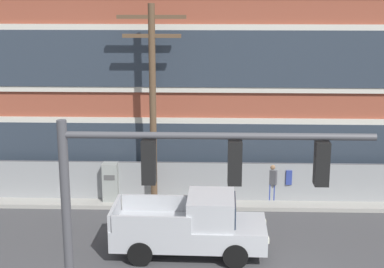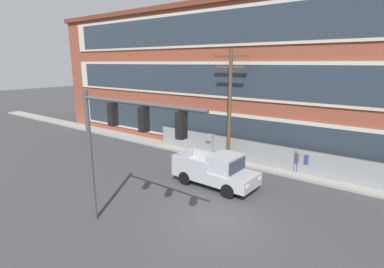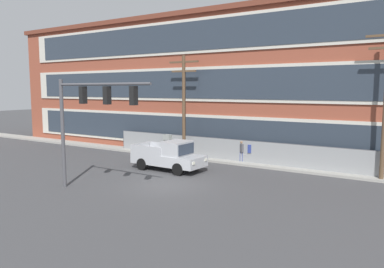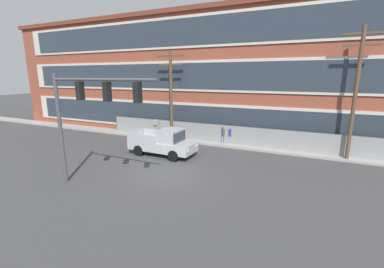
{
  "view_description": "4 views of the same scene",
  "coord_description": "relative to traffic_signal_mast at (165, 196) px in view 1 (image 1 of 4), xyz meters",
  "views": [
    {
      "loc": [
        -1.71,
        -14.5,
        8.5
      ],
      "look_at": [
        -2.36,
        5.33,
        3.62
      ],
      "focal_mm": 55.0,
      "sensor_mm": 36.0,
      "label": 1
    },
    {
      "loc": [
        6.52,
        -10.56,
        7.12
      ],
      "look_at": [
        -2.9,
        1.92,
        3.37
      ],
      "focal_mm": 28.0,
      "sensor_mm": 36.0,
      "label": 2
    },
    {
      "loc": [
        12.34,
        -16.56,
        5.42
      ],
      "look_at": [
        0.51,
        1.92,
        2.8
      ],
      "focal_mm": 35.0,
      "sensor_mm": 36.0,
      "label": 3
    },
    {
      "loc": [
        7.46,
        -12.49,
        5.85
      ],
      "look_at": [
        0.89,
        1.69,
        2.3
      ],
      "focal_mm": 24.0,
      "sensor_mm": 36.0,
      "label": 4
    }
  ],
  "objects": [
    {
      "name": "brick_mill_building",
      "position": [
        2.82,
        17.34,
        1.45
      ],
      "size": [
        51.44,
        11.06,
        11.69
      ],
      "color": "brown",
      "rests_on": "ground"
    },
    {
      "name": "traffic_signal_mast",
      "position": [
        0.0,
        0.0,
        0.0
      ],
      "size": [
        6.33,
        0.43,
        5.98
      ],
      "color": "#4C4C51",
      "rests_on": "ground"
    },
    {
      "name": "electrical_cabinet",
      "position": [
        -3.1,
        11.16,
        -3.53
      ],
      "size": [
        0.61,
        0.56,
        1.74
      ],
      "color": "#939993",
      "rests_on": "ground"
    },
    {
      "name": "sidewalk_building_side",
      "position": [
        2.63,
        11.31,
        -4.33
      ],
      "size": [
        80.0,
        1.6,
        0.16
      ],
      "primitive_type": "cube",
      "color": "#9E9B93",
      "rests_on": "ground"
    },
    {
      "name": "utility_pole_near_corner",
      "position": [
        -1.31,
        10.87,
        0.08
      ],
      "size": [
        2.6,
        0.26,
        8.02
      ],
      "color": "brown",
      "rests_on": "ground"
    },
    {
      "name": "pickup_truck_silver",
      "position": [
        0.37,
        6.65,
        -3.45
      ],
      "size": [
        5.11,
        2.26,
        2.03
      ],
      "color": "#B2B5BA",
      "rests_on": "ground"
    },
    {
      "name": "chain_link_fence",
      "position": [
        3.98,
        11.37,
        -3.51
      ],
      "size": [
        24.36,
        0.06,
        1.75
      ],
      "color": "gray",
      "rests_on": "ground"
    },
    {
      "name": "pedestrian_near_cabinet",
      "position": [
        4.07,
        11.49,
        -3.43
      ],
      "size": [
        0.32,
        0.42,
        1.69
      ],
      "color": "#B7932D",
      "rests_on": "ground"
    },
    {
      "name": "pedestrian_by_fence",
      "position": [
        3.43,
        11.41,
        -3.43
      ],
      "size": [
        0.47,
        0.41,
        1.69
      ],
      "color": "navy",
      "rests_on": "ground"
    }
  ]
}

